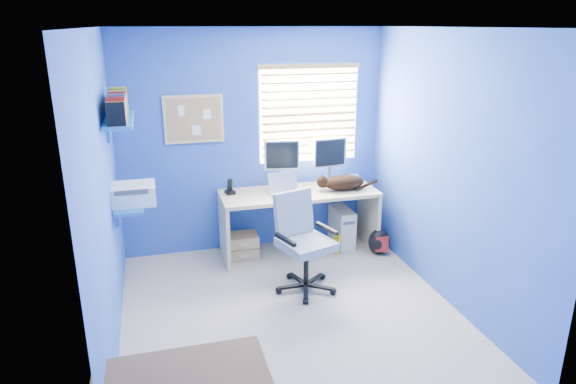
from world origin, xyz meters
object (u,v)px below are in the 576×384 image
object	(u,v)px
desk	(299,222)
laptop	(286,186)
tower_pc	(342,227)
cat	(344,182)
office_chair	(303,255)

from	to	relation	value
desk	laptop	bearing A→B (deg)	-151.87
desk	laptop	distance (m)	0.52
laptop	tower_pc	bearing A→B (deg)	10.27
cat	office_chair	bearing A→B (deg)	-124.12
desk	office_chair	world-z (taller)	office_chair
desk	tower_pc	bearing A→B (deg)	7.98
desk	cat	bearing A→B (deg)	-7.59
laptop	cat	size ratio (longest dim) A/B	0.70
laptop	cat	bearing A→B (deg)	-0.79
cat	laptop	bearing A→B (deg)	-169.18
laptop	office_chair	size ratio (longest dim) A/B	0.34
desk	tower_pc	distance (m)	0.58
tower_pc	office_chair	xyz separation A→B (m)	(-0.76, -0.91, 0.14)
laptop	tower_pc	distance (m)	0.98
desk	cat	distance (m)	0.69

